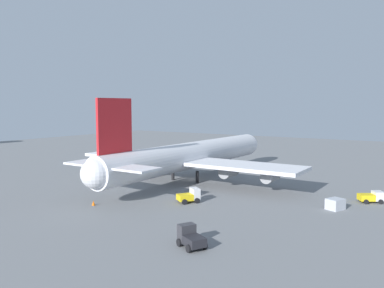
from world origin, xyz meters
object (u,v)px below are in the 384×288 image
at_px(cargo_airplane, 191,156).
at_px(safety_cone_tail, 93,203).
at_px(maintenance_van, 191,237).
at_px(catering_truck, 372,197).
at_px(fuel_truck, 190,196).
at_px(cargo_container_fore, 335,204).
at_px(safety_cone_nose, 246,163).

distance_m(cargo_airplane, safety_cone_tail, 28.77).
height_order(cargo_airplane, maintenance_van, cargo_airplane).
height_order(catering_truck, fuel_truck, fuel_truck).
relative_size(maintenance_van, cargo_container_fore, 1.31).
xyz_separation_m(catering_truck, safety_cone_tail, (-28.07, 39.12, -0.61)).
relative_size(cargo_airplane, maintenance_van, 14.94).
bearing_deg(safety_cone_tail, fuel_truck, -49.15).
bearing_deg(catering_truck, safety_cone_tail, 125.66).
xyz_separation_m(catering_truck, cargo_container_fore, (-8.25, 4.20, -0.12)).
xyz_separation_m(cargo_airplane, safety_cone_tail, (-28.29, 1.20, -5.11)).
bearing_deg(safety_cone_nose, safety_cone_tail, 178.73).
xyz_separation_m(maintenance_van, cargo_container_fore, (27.06, -10.35, -0.29)).
relative_size(catering_truck, cargo_container_fore, 1.39).
distance_m(catering_truck, fuel_truck, 31.78).
bearing_deg(maintenance_van, cargo_airplane, 33.34).
height_order(cargo_airplane, cargo_container_fore, cargo_airplane).
bearing_deg(cargo_container_fore, safety_cone_nose, 41.95).
xyz_separation_m(fuel_truck, safety_cone_tail, (-10.78, 12.46, -0.75)).
xyz_separation_m(safety_cone_nose, safety_cone_tail, (-57.26, 1.27, 0.12)).
relative_size(cargo_airplane, catering_truck, 14.10).
height_order(cargo_airplane, catering_truck, cargo_airplane).
bearing_deg(safety_cone_tail, safety_cone_nose, -1.27).
relative_size(catering_truck, safety_cone_tail, 5.54).
height_order(maintenance_van, safety_cone_nose, maintenance_van).
distance_m(catering_truck, cargo_container_fore, 9.26).
bearing_deg(cargo_airplane, safety_cone_nose, -0.14).
bearing_deg(maintenance_van, safety_cone_nose, 19.86).
relative_size(cargo_airplane, safety_cone_tail, 78.06).
relative_size(cargo_airplane, fuel_truck, 14.71).
bearing_deg(catering_truck, fuel_truck, 122.97).
height_order(safety_cone_nose, safety_cone_tail, safety_cone_tail).
distance_m(maintenance_van, fuel_truck, 21.70).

